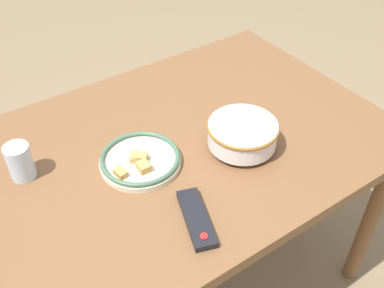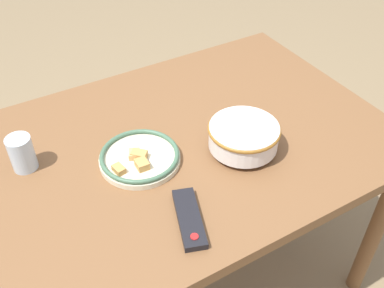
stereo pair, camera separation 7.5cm
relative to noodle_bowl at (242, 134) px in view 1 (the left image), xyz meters
name	(u,v)px [view 1 (the left image)]	position (x,y,z in m)	size (l,w,h in m)	color
ground_plane	(180,279)	(0.16, -0.13, -0.83)	(8.00, 8.00, 0.00)	#7F6B4C
dining_table	(176,162)	(0.16, -0.13, -0.14)	(1.39, 0.93, 0.77)	brown
noodle_bowl	(242,134)	(0.00, 0.00, 0.00)	(0.22, 0.22, 0.09)	silver
food_plate	(140,160)	(0.30, -0.11, -0.04)	(0.25, 0.25, 0.04)	beige
tv_remote	(196,218)	(0.29, 0.16, -0.04)	(0.12, 0.21, 0.02)	black
drinking_glass	(20,162)	(0.61, -0.26, 0.00)	(0.07, 0.07, 0.11)	silver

